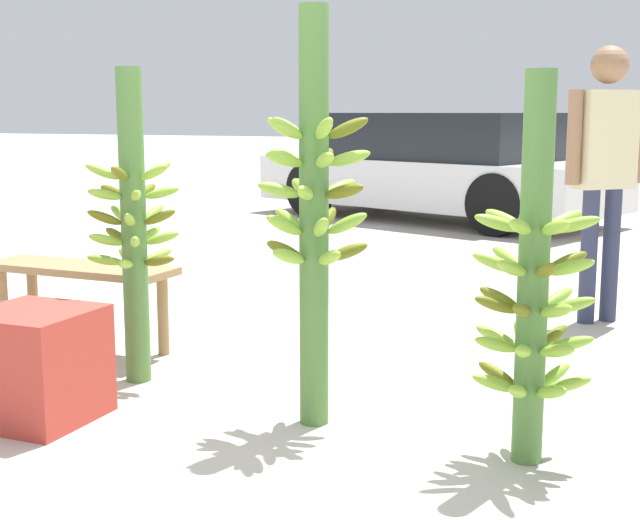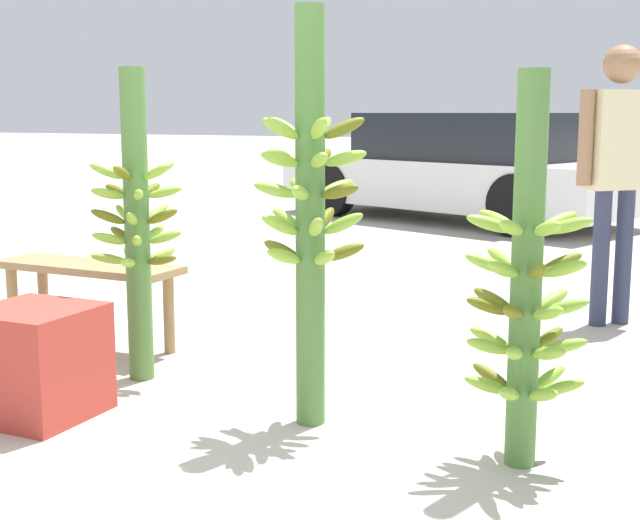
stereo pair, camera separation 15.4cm
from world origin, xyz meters
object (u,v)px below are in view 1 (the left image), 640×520
(banana_stalk_center, at_px, (314,212))
(vendor_person, at_px, (605,156))
(produce_crate, at_px, (36,365))
(parked_car, at_px, (439,168))
(banana_stalk_left, at_px, (134,225))
(market_bench, at_px, (81,282))
(banana_stalk_right, at_px, (533,285))

(banana_stalk_center, relative_size, vendor_person, 1.02)
(produce_crate, bearing_deg, parked_car, 92.21)
(parked_car, relative_size, produce_crate, 9.88)
(banana_stalk_center, relative_size, parked_car, 0.36)
(banana_stalk_center, bearing_deg, banana_stalk_left, 167.67)
(banana_stalk_center, relative_size, market_bench, 1.57)
(banana_stalk_left, xyz_separation_m, parked_car, (-0.38, 6.97, -0.14))
(banana_stalk_left, height_order, banana_stalk_center, banana_stalk_center)
(vendor_person, bearing_deg, banana_stalk_right, 46.48)
(produce_crate, bearing_deg, market_bench, 117.40)
(banana_stalk_center, distance_m, vendor_person, 2.54)
(banana_stalk_center, bearing_deg, vendor_person, 68.71)
(banana_stalk_left, bearing_deg, banana_stalk_right, -8.98)
(banana_stalk_left, xyz_separation_m, banana_stalk_right, (1.92, -0.30, -0.09))
(vendor_person, xyz_separation_m, produce_crate, (-2.02, -2.77, -0.79))
(banana_stalk_left, bearing_deg, vendor_person, 47.69)
(vendor_person, height_order, parked_car, vendor_person)
(banana_stalk_left, relative_size, banana_stalk_center, 0.88)
(banana_stalk_left, bearing_deg, market_bench, 150.01)
(banana_stalk_center, distance_m, banana_stalk_right, 0.93)
(market_bench, bearing_deg, vendor_person, 36.63)
(banana_stalk_left, relative_size, vendor_person, 0.89)
(banana_stalk_center, distance_m, produce_crate, 1.35)
(banana_stalk_left, distance_m, banana_stalk_right, 1.95)
(vendor_person, distance_m, market_bench, 3.17)
(banana_stalk_left, bearing_deg, parked_car, 93.08)
(banana_stalk_center, height_order, banana_stalk_right, banana_stalk_center)
(parked_car, bearing_deg, banana_stalk_center, -148.42)
(banana_stalk_right, relative_size, vendor_person, 0.86)
(banana_stalk_left, height_order, vendor_person, vendor_person)
(market_bench, bearing_deg, banana_stalk_left, -28.76)
(market_bench, xyz_separation_m, produce_crate, (0.50, -0.97, -0.15))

